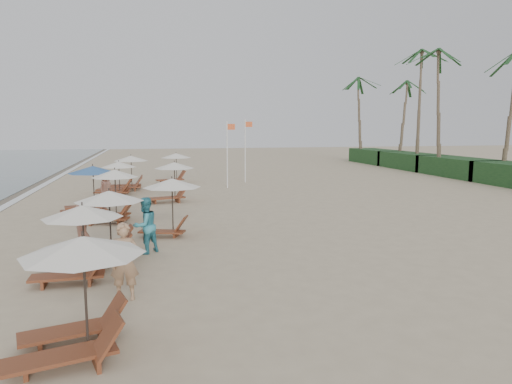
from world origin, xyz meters
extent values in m
plane|color=tan|center=(0.00, 0.00, 0.00)|extent=(160.00, 160.00, 0.00)
cube|color=#193D1C|center=(22.00, 22.00, 0.80)|extent=(3.20, 8.00, 1.60)
cube|color=#193D1C|center=(22.00, 29.50, 0.80)|extent=(3.20, 8.00, 1.60)
cube|color=#193D1C|center=(22.00, 37.00, 0.80)|extent=(3.20, 8.00, 1.60)
cylinder|color=brown|center=(22.90, 18.00, 4.90)|extent=(0.36, 0.36, 9.80)
cylinder|color=brown|center=(21.10, 23.20, 5.30)|extent=(0.36, 0.36, 10.60)
cylinder|color=brown|center=(22.00, 28.40, 5.70)|extent=(0.36, 0.36, 11.40)
cylinder|color=brown|center=(22.90, 33.60, 4.50)|extent=(0.36, 0.36, 9.00)
cylinder|color=brown|center=(21.10, 38.80, 4.90)|extent=(0.36, 0.36, 9.80)
cylinder|color=black|center=(-4.82, -4.33, 1.08)|extent=(0.05, 0.05, 2.17)
cone|color=white|center=(-4.82, -4.33, 2.07)|extent=(2.24, 2.24, 0.35)
cylinder|color=black|center=(-5.45, 0.34, 1.00)|extent=(0.05, 0.05, 1.99)
cone|color=white|center=(-5.45, 0.34, 1.89)|extent=(2.19, 2.19, 0.35)
cylinder|color=black|center=(-4.91, 2.45, 1.05)|extent=(0.05, 0.05, 2.10)
cone|color=white|center=(-4.91, 2.45, 2.00)|extent=(2.18, 2.18, 0.35)
cylinder|color=black|center=(-5.13, 8.41, 1.13)|extent=(0.05, 0.05, 2.26)
cone|color=white|center=(-5.13, 8.41, 2.16)|extent=(2.03, 2.03, 0.35)
cylinder|color=black|center=(-6.30, 10.67, 1.13)|extent=(0.05, 0.05, 2.25)
cone|color=#325D96|center=(-6.30, 10.67, 2.15)|extent=(2.36, 2.36, 0.35)
cylinder|color=black|center=(-5.49, 16.95, 1.00)|extent=(0.05, 0.05, 2.00)
cone|color=white|center=(-5.49, 16.95, 1.90)|extent=(2.11, 2.11, 0.35)
cylinder|color=black|center=(-4.83, 19.21, 1.11)|extent=(0.05, 0.05, 2.22)
cone|color=white|center=(-4.83, 19.21, 2.12)|extent=(2.24, 2.24, 0.35)
cylinder|color=black|center=(-2.79, 5.17, 1.07)|extent=(0.05, 0.05, 2.15)
cone|color=white|center=(-2.79, 5.17, 2.05)|extent=(2.24, 2.24, 0.35)
cylinder|color=black|center=(-2.27, 13.63, 1.07)|extent=(0.05, 0.05, 2.15)
cone|color=white|center=(-2.27, 13.63, 2.05)|extent=(2.24, 2.24, 0.35)
cylinder|color=black|center=(-1.67, 22.84, 1.07)|extent=(0.05, 0.05, 2.15)
cone|color=white|center=(-1.67, 22.84, 2.05)|extent=(2.24, 2.24, 0.35)
imported|color=#A87E5B|center=(-4.27, -1.59, 0.95)|extent=(0.73, 0.50, 1.90)
imported|color=teal|center=(-3.82, 2.64, 0.95)|extent=(1.16, 1.14, 1.89)
imported|color=#915D49|center=(-5.67, 2.23, 0.93)|extent=(1.09, 1.37, 1.86)
imported|color=#A06956|center=(-6.02, 13.65, 0.86)|extent=(0.96, 1.00, 1.73)
cylinder|color=silver|center=(1.59, 18.86, 2.30)|extent=(0.08, 0.08, 4.60)
cube|color=#D75528|center=(1.87, 18.86, 4.20)|extent=(0.55, 0.02, 0.40)
cylinder|color=silver|center=(3.46, 21.84, 2.39)|extent=(0.08, 0.08, 4.79)
cube|color=#D75528|center=(3.74, 21.84, 4.39)|extent=(0.55, 0.02, 0.40)
camera|label=1|loc=(-3.59, -13.08, 4.19)|focal=32.93mm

